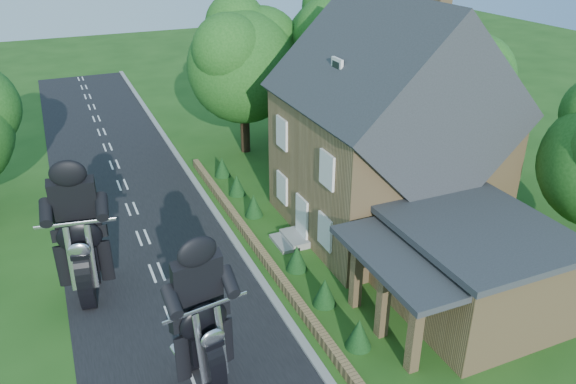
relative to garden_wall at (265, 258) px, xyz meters
name	(u,v)px	position (x,y,z in m)	size (l,w,h in m)	color
ground	(196,372)	(-4.30, -5.00, -0.20)	(120.00, 120.00, 0.00)	#1E4914
road	(196,372)	(-4.30, -5.00, -0.19)	(7.00, 80.00, 0.02)	black
kerb	(301,339)	(-0.65, -5.00, -0.14)	(0.30, 80.00, 0.12)	gray
garden_wall	(265,258)	(0.00, 0.00, 0.00)	(0.30, 22.00, 0.40)	#9C7D4F
house	(387,136)	(6.19, 1.00, 4.14)	(9.54, 8.64, 10.24)	#9C7D4F
annex	(471,268)	(5.57, -5.80, 1.57)	(7.05, 5.94, 3.44)	#9C7D4F
tree_house_right	(464,86)	(12.35, 3.62, 4.99)	(6.51, 6.00, 8.40)	black
tree_behind_house	(350,42)	(9.88, 11.14, 6.03)	(7.81, 7.20, 10.08)	black
tree_behind_left	(249,56)	(3.86, 12.13, 5.53)	(6.94, 6.40, 9.16)	black
shrub_a	(359,333)	(1.00, -6.00, 0.35)	(0.90, 0.90, 1.10)	black
shrub_b	(325,292)	(1.00, -3.50, 0.35)	(0.90, 0.90, 1.10)	black
shrub_c	(297,258)	(1.00, -1.00, 0.35)	(0.90, 0.90, 1.10)	black
shrub_d	(254,205)	(1.00, 4.00, 0.35)	(0.90, 0.90, 1.10)	black
shrub_e	(237,185)	(1.00, 6.50, 0.35)	(0.90, 0.90, 1.10)	black
shrub_f	(222,167)	(1.00, 9.00, 0.35)	(0.90, 0.90, 1.10)	black
motorcycle_lead	(204,364)	(-4.15, -5.63, 0.60)	(0.43, 1.72, 1.60)	black
motorcycle_follow	(88,278)	(-6.88, 0.42, 0.65)	(0.46, 1.82, 1.70)	black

